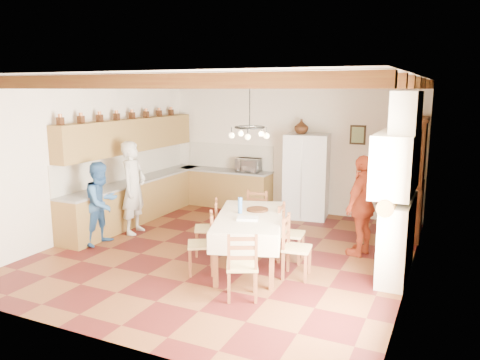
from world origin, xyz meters
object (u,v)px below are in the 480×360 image
object	(u,v)px
chair_right_near	(297,247)
chair_right_far	(291,233)
refrigerator	(307,176)
person_woman_red	(363,206)
chair_left_near	(201,243)
microwave	(248,165)
hutch	(410,177)
chair_end_near	(242,265)
person_man	(134,188)
dining_table	(249,220)
person_woman_blue	(102,203)
chair_end_far	(254,217)
chair_left_far	(207,227)

from	to	relation	value
chair_right_near	chair_right_far	world-z (taller)	same
refrigerator	person_woman_red	world-z (taller)	refrigerator
chair_left_near	microwave	world-z (taller)	microwave
hutch	microwave	xyz separation A→B (m)	(-3.67, 0.56, -0.09)
chair_end_near	person_man	size ratio (longest dim) A/B	0.52
person_man	microwave	distance (m)	3.00
chair_right_near	person_man	distance (m)	3.75
microwave	chair_right_far	bearing A→B (deg)	-58.57
dining_table	hutch	bearing A→B (deg)	53.13
person_woman_blue	chair_right_near	bearing A→B (deg)	-88.54
dining_table	chair_right_near	world-z (taller)	chair_right_near
chair_end_near	chair_end_far	world-z (taller)	same
chair_right_far	person_woman_red	bearing A→B (deg)	-58.91
person_woman_red	person_man	bearing A→B (deg)	-64.20
refrigerator	chair_right_far	size ratio (longest dim) A/B	1.94
person_man	person_woman_red	distance (m)	4.38
chair_left_near	chair_end_far	distance (m)	1.71
refrigerator	microwave	distance (m)	1.48
chair_left_far	person_man	xyz separation A→B (m)	(-1.90, 0.47, 0.44)
dining_table	chair_right_far	xyz separation A→B (m)	(0.53, 0.54, -0.29)
dining_table	person_man	world-z (taller)	person_man
chair_end_far	person_man	size ratio (longest dim) A/B	0.52
dining_table	chair_left_far	world-z (taller)	chair_left_far
chair_end_far	microwave	size ratio (longest dim) A/B	1.70
dining_table	person_woman_blue	distance (m)	2.91
hutch	person_woman_red	xyz separation A→B (m)	(-0.61, -1.51, -0.28)
chair_right_near	chair_end_near	distance (m)	1.10
chair_right_far	microwave	bearing A→B (deg)	28.40
hutch	person_man	distance (m)	5.39
hutch	chair_left_near	size ratio (longest dim) A/B	2.40
refrigerator	chair_end_far	xyz separation A→B (m)	(-0.34, -2.13, -0.45)
hutch	chair_right_near	xyz separation A→B (m)	(-1.30, -2.95, -0.67)
chair_right_near	chair_end_far	world-z (taller)	same
chair_left_far	chair_right_near	world-z (taller)	same
hutch	chair_left_far	distance (m)	4.07
dining_table	person_woman_blue	size ratio (longest dim) A/B	1.41
chair_left_far	chair_end_near	world-z (taller)	same
refrigerator	hutch	xyz separation A→B (m)	(2.20, -0.43, 0.22)
dining_table	chair_left_near	bearing A→B (deg)	-135.65
dining_table	chair_right_near	distance (m)	0.89
chair_left_near	person_man	world-z (taller)	person_man
dining_table	chair_left_near	xyz separation A→B (m)	(-0.57, -0.56, -0.29)
refrigerator	person_woman_red	distance (m)	2.51
dining_table	chair_end_far	world-z (taller)	chair_end_far
person_woman_red	microwave	xyz separation A→B (m)	(-3.06, 2.07, 0.19)
hutch	chair_end_far	world-z (taller)	hutch
hutch	person_woman_blue	distance (m)	5.86
hutch	chair_end_far	size ratio (longest dim) A/B	2.40
chair_right_near	person_woman_blue	xyz separation A→B (m)	(-3.75, -0.00, 0.29)
hutch	chair_right_near	size ratio (longest dim) A/B	2.40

